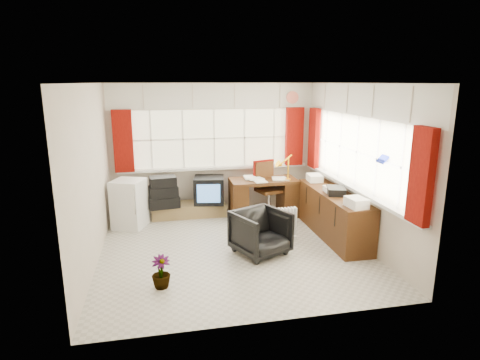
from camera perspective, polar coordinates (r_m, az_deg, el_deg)
The scene contains 20 objects.
ground at distance 6.31m, azimuth -0.95°, elevation -9.70°, with size 4.00×4.00×0.00m, color beige.
room_walls at distance 5.88m, azimuth -1.01°, elevation 3.83°, with size 4.00×4.00×4.00m.
window_back at distance 7.87m, azimuth -3.59°, elevation 2.24°, with size 3.70×0.12×3.60m.
window_right at distance 6.62m, azimuth 15.78°, elevation -0.46°, with size 0.12×3.70×3.60m.
curtains at distance 6.99m, azimuth 5.09°, elevation 5.00°, with size 3.83×3.83×1.15m.
overhead_cabinets at distance 6.98m, azimuth 5.55°, elevation 11.54°, with size 3.98×3.98×0.48m.
desk at distance 7.66m, azimuth 3.34°, elevation -2.24°, with size 1.26×0.63×0.76m.
desk_lamp at distance 7.51m, azimuth 6.89°, elevation 2.45°, with size 0.18×0.16×0.47m.
task_chair at distance 7.71m, azimuth 3.72°, elevation -0.91°, with size 0.56×0.57×1.06m.
office_chair at distance 6.03m, azimuth 2.95°, elevation -7.47°, with size 0.71×0.73×0.67m, color black.
radiator at distance 6.60m, azimuth 6.48°, elevation -6.65°, with size 0.37×0.16×0.54m.
credenza at distance 6.86m, azimuth 13.12°, elevation -4.67°, with size 0.50×2.00×0.85m.
file_tray at distance 6.64m, azimuth 13.49°, elevation -1.51°, with size 0.27×0.35×0.12m, color black.
tv_bench at distance 7.81m, azimuth -7.28°, elevation -4.17°, with size 1.40×0.50×0.25m, color olive.
crt_tv at distance 7.69m, azimuth -4.41°, elevation -1.42°, with size 0.64×0.60×0.51m.
hifi_stack at distance 7.53m, azimuth -10.83°, elevation -1.83°, with size 0.60×0.43×0.58m.
mini_fridge at distance 7.32m, azimuth -15.46°, elevation -3.28°, with size 0.66×0.66×0.86m.
spray_bottle_a at distance 7.82m, azimuth -2.49°, elevation -3.91°, with size 0.11×0.11×0.28m, color silver.
spray_bottle_b at distance 7.56m, azimuth -1.02°, elevation -4.93°, with size 0.08×0.08×0.18m, color #8CD1CB.
flower_vase at distance 5.22m, azimuth -11.18°, elevation -12.73°, with size 0.23×0.23×0.42m, color black.
Camera 1 is at (-1.06, -5.69, 2.52)m, focal length 30.00 mm.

